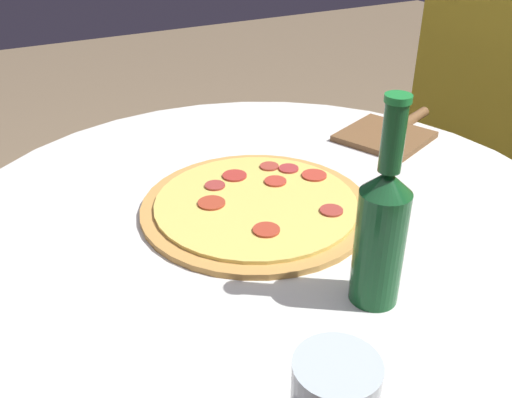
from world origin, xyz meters
The scene contains 4 objects.
table centered at (0.00, 0.00, 0.52)m, with size 1.02×1.02×0.70m.
pizza centered at (-0.02, -0.01, 0.70)m, with size 0.37×0.37×0.02m.
beer_bottle centered at (0.24, 0.02, 0.80)m, with size 0.06×0.06×0.27m.
pizza_paddle centered at (-0.15, 0.37, 0.70)m, with size 0.21×0.27×0.02m.
Camera 1 is at (0.67, -0.37, 1.17)m, focal length 40.00 mm.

